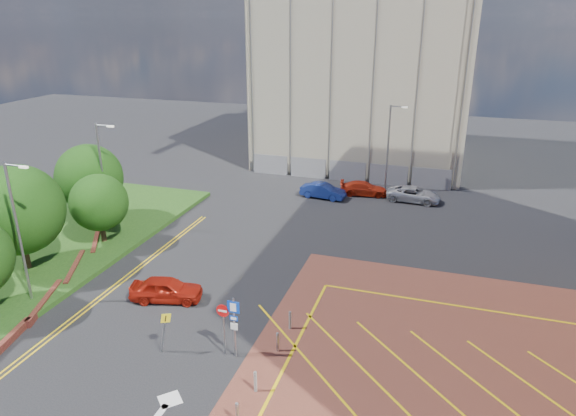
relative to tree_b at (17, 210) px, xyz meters
The scene contains 18 objects.
ground 16.83m from the tree_b, 17.88° to the right, with size 140.00×140.00×0.00m, color black.
grass_bed 4.89m from the tree_b, 158.20° to the left, with size 14.00×32.00×0.30m, color #1B4014.
retaining_wall 6.24m from the tree_b, 39.04° to the right, with size 6.06×20.33×0.40m.
tree_b is the anchor object (origin of this frame).
tree_c 5.49m from the tree_b, 68.20° to the left, with size 4.00×4.00×4.90m.
tree_d 8.07m from the tree_b, 97.13° to the left, with size 5.00×5.00×6.08m.
lamp_left_near 4.32m from the tree_b, 44.25° to the right, with size 1.53×0.16×8.00m.
lamp_left_far 7.10m from the tree_b, 81.23° to the left, with size 1.53×0.16×8.00m.
lamp_back 30.21m from the tree_b, 49.59° to the left, with size 1.53×0.16×8.00m.
sign_cluster 16.46m from the tree_b, 14.26° to the right, with size 1.17×0.12×3.20m.
warning_sign 13.86m from the tree_b, 20.58° to the right, with size 0.68×0.40×2.25m.
bollard_row 19.38m from the tree_b, 20.53° to the right, with size 0.14×11.14×0.90m.
construction_building 38.87m from the tree_b, 66.11° to the left, with size 21.20×19.20×22.00m, color #AEA68E.
construction_fence 30.13m from the tree_b, 56.58° to the left, with size 21.60×0.06×2.00m, color gray.
car_red_left 10.78m from the tree_b, ahead, with size 1.65×4.10×1.40m, color #AC1D0E.
car_blue_back 24.50m from the tree_b, 53.39° to the left, with size 1.41×4.04×1.33m, color navy.
car_red_back 28.02m from the tree_b, 50.21° to the left, with size 1.74×4.27×1.24m, color #B4250F.
car_silver_back 30.80m from the tree_b, 43.35° to the left, with size 2.13×4.63×1.29m, color silver.
Camera 1 is at (9.15, -17.82, 15.41)m, focal length 32.00 mm.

